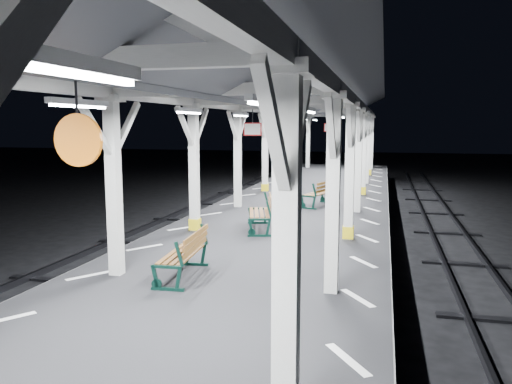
% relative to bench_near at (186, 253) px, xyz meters
% --- Properties ---
extents(ground, '(120.00, 120.00, 0.00)m').
position_rel_bench_near_xyz_m(ground, '(0.66, 1.85, -1.46)').
color(ground, black).
rests_on(ground, ground).
extents(platform, '(6.00, 50.00, 1.00)m').
position_rel_bench_near_xyz_m(platform, '(0.66, 1.85, -0.96)').
color(platform, black).
rests_on(platform, ground).
extents(hazard_stripes_left, '(1.00, 48.00, 0.01)m').
position_rel_bench_near_xyz_m(hazard_stripes_left, '(-1.79, 1.85, -0.46)').
color(hazard_stripes_left, silver).
rests_on(hazard_stripes_left, platform).
extents(hazard_stripes_right, '(1.00, 48.00, 0.01)m').
position_rel_bench_near_xyz_m(hazard_stripes_right, '(3.11, 1.85, -0.46)').
color(hazard_stripes_right, silver).
rests_on(hazard_stripes_right, platform).
extents(track_left, '(2.20, 60.00, 0.16)m').
position_rel_bench_near_xyz_m(track_left, '(-4.34, 1.85, -1.39)').
color(track_left, '#2D2D33').
rests_on(track_left, ground).
extents(track_right, '(2.20, 60.00, 0.16)m').
position_rel_bench_near_xyz_m(track_right, '(5.66, 1.85, -1.39)').
color(track_right, '#2D2D33').
rests_on(track_right, ground).
extents(canopy, '(5.40, 49.00, 4.65)m').
position_rel_bench_near_xyz_m(canopy, '(0.66, 1.83, 3.09)').
color(canopy, silver).
rests_on(canopy, platform).
extents(bench_near, '(0.73, 1.65, 0.87)m').
position_rel_bench_near_xyz_m(bench_near, '(0.00, 0.00, 0.00)').
color(bench_near, '#0B2C24').
rests_on(bench_near, platform).
extents(bench_mid, '(1.05, 1.81, 0.93)m').
position_rel_bench_near_xyz_m(bench_mid, '(0.38, 4.40, 0.03)').
color(bench_mid, '#0B2C24').
rests_on(bench_mid, platform).
extents(bench_far, '(1.06, 1.73, 0.88)m').
position_rel_bench_near_xyz_m(bench_far, '(1.39, 8.71, 0.01)').
color(bench_far, '#0B2C24').
rests_on(bench_far, platform).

